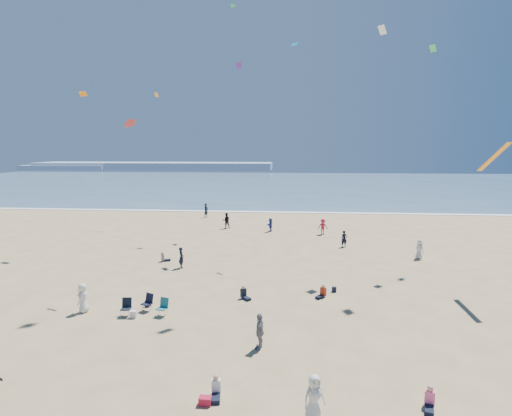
{
  "coord_description": "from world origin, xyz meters",
  "views": [
    {
      "loc": [
        3.85,
        -13.32,
        9.23
      ],
      "look_at": [
        2.0,
        8.0,
        6.08
      ],
      "focal_mm": 28.0,
      "sensor_mm": 36.0,
      "label": 1
    }
  ],
  "objects": [
    {
      "name": "ground",
      "position": [
        0.0,
        0.0,
        0.0
      ],
      "size": [
        220.0,
        220.0,
        0.0
      ],
      "primitive_type": "plane",
      "color": "tan",
      "rests_on": "ground"
    },
    {
      "name": "ocean",
      "position": [
        0.0,
        95.0,
        0.03
      ],
      "size": [
        220.0,
        100.0,
        0.06
      ],
      "primitive_type": "cube",
      "color": "#476B84",
      "rests_on": "ground"
    },
    {
      "name": "surf_line",
      "position": [
        0.0,
        45.0,
        0.04
      ],
      "size": [
        220.0,
        1.2,
        0.08
      ],
      "primitive_type": "cube",
      "color": "white",
      "rests_on": "ground"
    },
    {
      "name": "headland_far",
      "position": [
        -60.0,
        170.0,
        1.6
      ],
      "size": [
        110.0,
        20.0,
        3.2
      ],
      "primitive_type": "cube",
      "color": "#7A8EA8",
      "rests_on": "ground"
    },
    {
      "name": "headland_near",
      "position": [
        -100.0,
        165.0,
        1.0
      ],
      "size": [
        40.0,
        14.0,
        2.0
      ],
      "primitive_type": "cube",
      "color": "#7A8EA8",
      "rests_on": "ground"
    },
    {
      "name": "standing_flyers",
      "position": [
        3.66,
        14.78,
        0.85
      ],
      "size": [
        26.79,
        46.29,
        1.94
      ],
      "color": "#375C97",
      "rests_on": "ground"
    },
    {
      "name": "seated_group",
      "position": [
        2.09,
        8.07,
        0.42
      ],
      "size": [
        16.51,
        18.53,
        0.84
      ],
      "color": "silver",
      "rests_on": "ground"
    },
    {
      "name": "chair_cluster",
      "position": [
        -4.24,
        7.45,
        0.5
      ],
      "size": [
        2.71,
        1.52,
        1.0
      ],
      "color": "black",
      "rests_on": "ground"
    },
    {
      "name": "white_tote",
      "position": [
        -4.72,
        6.95,
        0.2
      ],
      "size": [
        0.35,
        0.2,
        0.4
      ],
      "primitive_type": "cube",
      "color": "silver",
      "rests_on": "ground"
    },
    {
      "name": "black_backpack",
      "position": [
        -4.49,
        8.59,
        0.19
      ],
      "size": [
        0.3,
        0.22,
        0.38
      ],
      "primitive_type": "cube",
      "color": "black",
      "rests_on": "ground"
    },
    {
      "name": "cooler",
      "position": [
        0.85,
        -0.17,
        0.15
      ],
      "size": [
        0.45,
        0.3,
        0.3
      ],
      "primitive_type": "cube",
      "color": "#A81830",
      "rests_on": "ground"
    },
    {
      "name": "navy_bag",
      "position": [
        6.78,
        12.02,
        0.17
      ],
      "size": [
        0.28,
        0.18,
        0.34
      ],
      "primitive_type": "cube",
      "color": "black",
      "rests_on": "ground"
    },
    {
      "name": "kites_aloft",
      "position": [
        9.48,
        12.7,
        14.82
      ],
      "size": [
        43.29,
        38.24,
        29.32
      ],
      "color": "orange",
      "rests_on": "ground"
    }
  ]
}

